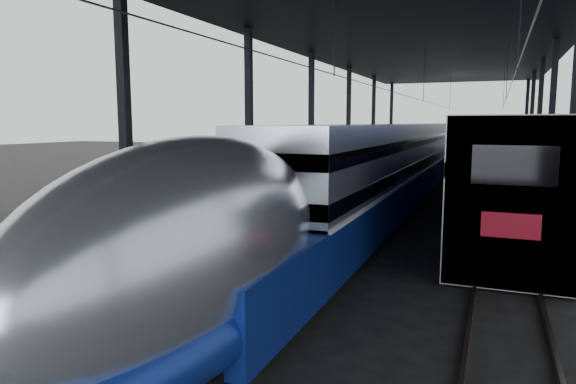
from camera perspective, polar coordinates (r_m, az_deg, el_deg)
The scene contains 7 objects.
ground at distance 12.65m, azimuth -10.94°, elevation -11.23°, with size 160.00×160.00×0.00m, color black.
platform at distance 31.85m, azimuth 3.45°, elevation 1.25°, with size 6.00×80.00×1.00m, color #4C4C4F.
yellow_strip at distance 31.02m, azimuth 8.37°, elevation 1.95°, with size 0.30×80.00×0.01m, color yellow.
rails at distance 30.33m, azimuth 17.92°, elevation -0.23°, with size 6.52×80.00×0.16m.
canopy at distance 30.78m, azimuth 13.60°, elevation 16.93°, with size 18.00×75.00×9.47m.
tgv_train at distance 35.12m, azimuth 14.55°, elevation 3.87°, with size 2.80×65.20×4.01m.
second_train at distance 40.25m, azimuth 22.70°, elevation 4.39°, with size 3.10×56.05×4.27m.
Camera 1 is at (6.60, -9.99, 4.07)m, focal length 32.00 mm.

